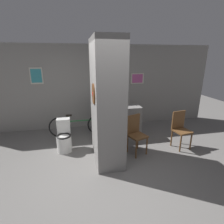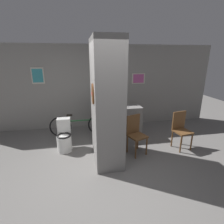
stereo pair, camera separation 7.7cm
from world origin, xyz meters
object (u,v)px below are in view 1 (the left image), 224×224
at_px(chair_near_pillar, 136,133).
at_px(bottle_tall, 121,103).
at_px(chair_by_doorway, 180,128).
at_px(bicycle, 79,125).
at_px(toilet, 64,138).

height_order(chair_near_pillar, bottle_tall, bottle_tall).
relative_size(chair_by_doorway, bicycle, 0.55).
xyz_separation_m(chair_by_doorway, bicycle, (-2.50, 1.17, -0.19)).
height_order(chair_near_pillar, bicycle, chair_near_pillar).
height_order(chair_by_doorway, bicycle, chair_by_doorway).
xyz_separation_m(chair_near_pillar, chair_by_doorway, (1.20, 0.04, 0.00)).
bearing_deg(bicycle, chair_near_pillar, -43.16).
height_order(toilet, bicycle, toilet).
bearing_deg(toilet, chair_near_pillar, -14.94).
xyz_separation_m(toilet, chair_by_doorway, (2.89, -0.41, 0.19)).
bearing_deg(chair_by_doorway, bicycle, 144.90).
distance_m(toilet, bicycle, 0.86).
xyz_separation_m(toilet, chair_near_pillar, (1.68, -0.45, 0.19)).
relative_size(chair_by_doorway, bottle_tall, 3.79).
xyz_separation_m(toilet, bottle_tall, (1.58, 0.60, 0.65)).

